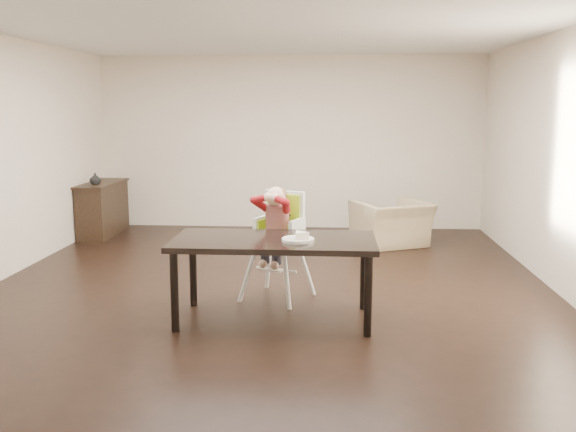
% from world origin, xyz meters
% --- Properties ---
extents(ground, '(7.00, 7.00, 0.00)m').
position_xyz_m(ground, '(0.00, 0.00, 0.00)').
color(ground, black).
rests_on(ground, ground).
extents(room_walls, '(6.02, 7.02, 2.71)m').
position_xyz_m(room_walls, '(0.00, 0.00, 1.86)').
color(room_walls, beige).
rests_on(room_walls, ground).
extents(dining_table, '(1.80, 0.90, 0.75)m').
position_xyz_m(dining_table, '(0.15, -1.06, 0.67)').
color(dining_table, black).
rests_on(dining_table, ground).
extents(high_chair, '(0.62, 0.62, 1.13)m').
position_xyz_m(high_chair, '(0.13, -0.37, 0.80)').
color(high_chair, white).
rests_on(high_chair, ground).
extents(plate, '(0.30, 0.30, 0.08)m').
position_xyz_m(plate, '(0.38, -1.15, 0.78)').
color(plate, white).
rests_on(plate, dining_table).
extents(armchair, '(1.13, 0.97, 0.83)m').
position_xyz_m(armchair, '(1.49, 2.19, 0.42)').
color(armchair, tan).
rests_on(armchair, ground).
extents(sideboard, '(0.44, 1.26, 0.79)m').
position_xyz_m(sideboard, '(-2.78, 2.70, 0.40)').
color(sideboard, black).
rests_on(sideboard, ground).
extents(vase, '(0.19, 0.20, 0.16)m').
position_xyz_m(vase, '(-2.78, 2.45, 0.87)').
color(vase, '#99999E').
rests_on(vase, sideboard).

